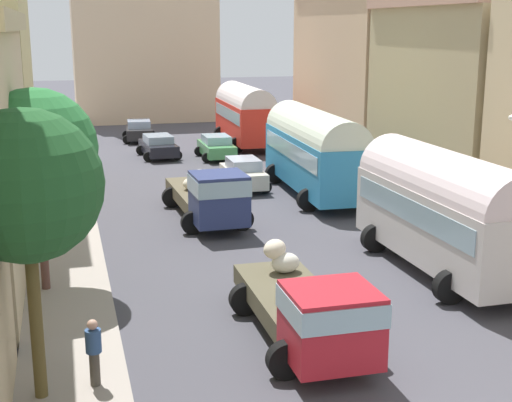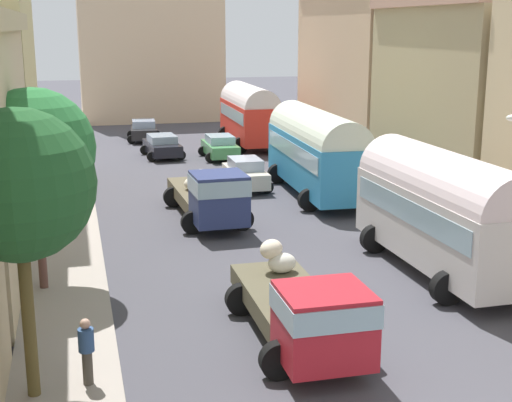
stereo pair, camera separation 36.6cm
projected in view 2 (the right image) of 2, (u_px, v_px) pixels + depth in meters
ground_plane at (209, 181)px, 37.86m from camera, size 154.00×154.00×0.00m
sidewalk_left at (67, 187)px, 36.10m from camera, size 2.50×70.00×0.14m
sidewalk_right at (338, 173)px, 39.59m from camera, size 2.50×70.00×0.14m
building_right_2 at (462, 95)px, 33.35m from camera, size 5.15×10.32×9.57m
building_right_3 at (364, 68)px, 44.25m from camera, size 5.11×12.34×10.78m
distant_church at (150, 31)px, 60.94m from camera, size 11.90×6.44×21.13m
parked_bus_0 at (443, 207)px, 23.22m from camera, size 3.40×8.34×4.05m
parked_bus_1 at (316, 148)px, 34.15m from camera, size 3.57×9.69×4.11m
parked_bus_2 at (249, 112)px, 48.45m from camera, size 3.41×8.52×4.11m
cargo_truck_0 at (305, 309)px, 17.72m from camera, size 2.94×6.56×2.15m
cargo_truck_1 at (211, 195)px, 29.36m from camera, size 3.05×7.58×2.41m
car_0 at (162, 146)px, 44.49m from camera, size 2.54×4.16×1.40m
car_1 at (144, 130)px, 50.88m from camera, size 2.54×3.77×1.48m
car_2 at (245, 174)px, 35.80m from camera, size 2.26×3.83×1.55m
car_3 at (220, 147)px, 44.04m from camera, size 2.33×3.87×1.45m
pedestrian_0 at (87, 349)px, 15.86m from camera, size 0.45×0.45×1.69m
roadside_tree_0 at (18, 186)px, 14.50m from camera, size 3.16×3.16×6.37m
roadside_tree_1 at (34, 149)px, 20.98m from camera, size 3.57×3.57×6.23m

